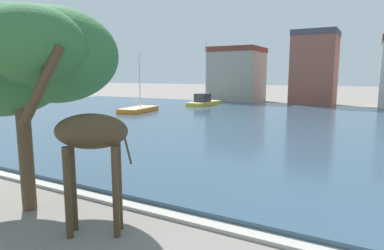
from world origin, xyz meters
name	(u,v)px	position (x,y,z in m)	size (l,w,h in m)	color
harbor_water	(278,124)	(0.00, 29.07, 0.14)	(82.03, 40.30, 0.28)	#334C60
quay_edge_coping	(121,203)	(0.00, 8.67, 0.06)	(82.03, 0.50, 0.12)	#ADA89E
giraffe_statue	(85,135)	(0.64, 6.67, 2.76)	(2.83, 2.04, 5.41)	#42331E
sailboat_orange	(141,110)	(-16.08, 30.46, 0.41)	(3.09, 6.51, 6.79)	orange
sailboat_yellow	(205,102)	(-13.70, 42.03, 0.61)	(2.24, 7.50, 9.04)	gold
shade_tree	(20,57)	(-2.63, 7.17, 4.92)	(5.92, 6.08, 6.60)	brown
townhouse_tall_gabled	(237,75)	(-13.14, 52.39, 4.45)	(7.93, 7.78, 8.86)	gray
townhouse_corner_house	(314,68)	(-0.86, 51.61, 5.34)	(6.01, 6.38, 10.65)	#8E5142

